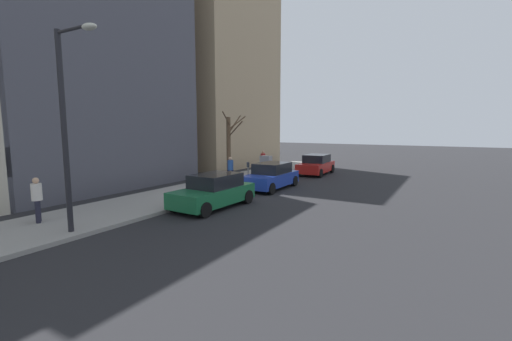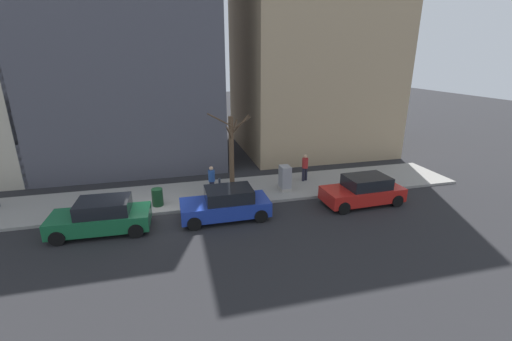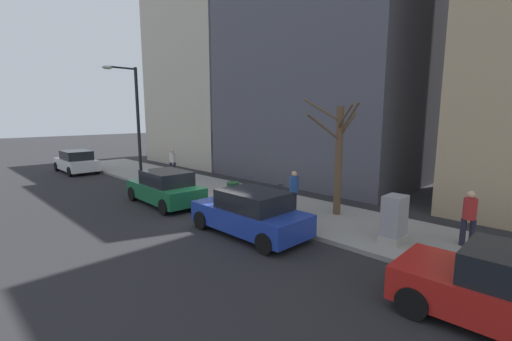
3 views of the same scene
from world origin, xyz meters
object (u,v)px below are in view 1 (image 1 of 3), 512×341
Objects in this scene: parking_meter at (248,171)px; parked_car_blue at (271,176)px; utility_box at (266,166)px; bare_tree at (229,145)px; parked_car_green at (214,191)px; pedestrian_near_meter at (263,160)px; pedestrian_midblock at (230,168)px; streetlamp at (68,115)px; trash_bin at (211,183)px; office_tower_left at (203,24)px; pedestrian_far_corner at (37,197)px; parked_car_red at (316,165)px; office_block_center at (55,15)px.

parked_car_blue is at bearing -177.74° from parking_meter.
bare_tree is at bearing 65.89° from utility_box.
parked_car_green is at bearing 105.66° from parking_meter.
bare_tree is at bearing -25.30° from pedestrian_near_meter.
parked_car_blue is 2.72m from pedestrian_midblock.
streetlamp is 7.22× the size of trash_bin.
streetlamp is 3.92× the size of pedestrian_near_meter.
office_tower_left is (10.61, -9.12, 12.37)m from parking_meter.
utility_box is (2.39, -9.35, 0.11)m from parked_car_green.
pedestrian_near_meter is at bearing 157.43° from office_tower_left.
parked_car_green is at bearing 104.33° from utility_box.
parked_car_green is 9.65m from utility_box.
parked_car_green is 7.67m from bare_tree.
parked_car_red is at bearing -68.61° from pedestrian_far_corner.
pedestrian_midblock reaches higher than parking_meter.
parked_car_red is 2.57× the size of pedestrian_near_meter.
office_tower_left is at bearing -43.50° from bare_tree.
office_tower_left reaches higher than parked_car_blue.
office_block_center reaches higher than streetlamp.
office_block_center reaches higher than pedestrian_far_corner.
bare_tree is (2.28, -12.25, -1.60)m from streetlamp.
bare_tree is 12.25m from pedestrian_far_corner.
pedestrian_far_corner is (1.77, 7.98, 0.49)m from trash_bin.
parked_car_blue is 0.94× the size of bare_tree.
utility_box is (2.52, 3.48, 0.11)m from parked_car_red.
parked_car_red is at bearing -120.98° from bare_tree.
parked_car_red is 12.83m from parked_car_green.
streetlamp is (1.39, 11.26, 3.28)m from parked_car_blue.
pedestrian_midblock is (-0.91, 5.82, 0.00)m from pedestrian_near_meter.
utility_box is (2.40, -3.80, 0.11)m from parked_car_blue.
parked_car_green is at bearing 89.61° from parked_car_blue.
streetlamp reaches higher than parked_car_blue.
parked_car_blue reaches higher than parking_meter.
office_block_center is at bearing -2.46° from pedestrian_far_corner.
utility_box reaches higher than parking_meter.
parked_car_green is at bearing -85.35° from pedestrian_midblock.
parked_car_green is 3.07m from trash_bin.
pedestrian_near_meter reaches higher than trash_bin.
trash_bin is 3.00m from pedestrian_midblock.
pedestrian_near_meter is at bearing 23.83° from parked_car_red.
streetlamp is 11.40m from pedestrian_midblock.
office_tower_left reaches higher than trash_bin.
streetlamp reaches higher than pedestrian_near_meter.
parked_car_red reaches higher than parking_meter.
parking_meter is at bearing 139.33° from office_tower_left.
parking_meter is 1.50× the size of trash_bin.
parking_meter is 5.91m from pedestrian_near_meter.
parked_car_green is 5.70m from parking_meter.
bare_tree is at bearing 136.50° from office_tower_left.
parked_car_red is 0.66× the size of streetlamp.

